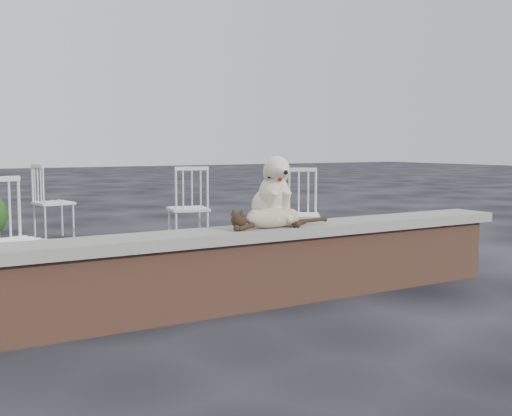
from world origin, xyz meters
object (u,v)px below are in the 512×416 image
chair_e (53,202)px  chair_d (299,214)px  chair_a (12,240)px  dog (270,190)px  cat (272,217)px  chair_c (188,207)px

chair_e → chair_d: bearing=-155.1°
chair_a → dog: bearing=-50.5°
chair_e → dog: bearing=-179.7°
chair_a → chair_d: bearing=-13.1°
cat → dog: bearing=68.0°
cat → chair_e: size_ratio=1.02×
dog → cat: (-0.08, -0.15, -0.18)m
chair_e → chair_c: bearing=-152.3°
chair_c → chair_a: bearing=47.2°
chair_d → chair_a: same height
dog → chair_d: bearing=54.4°
dog → chair_e: bearing=104.9°
chair_a → chair_e: (1.04, 3.16, 0.00)m
cat → chair_a: bearing=151.4°
chair_a → chair_e: same height
cat → chair_d: chair_d is taller
chair_d → chair_a: size_ratio=1.00×
chair_c → chair_e: size_ratio=1.00×
cat → chair_e: bearing=103.5°
dog → chair_a: bearing=156.4°
cat → chair_d: 1.97m
chair_c → chair_d: 1.40m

